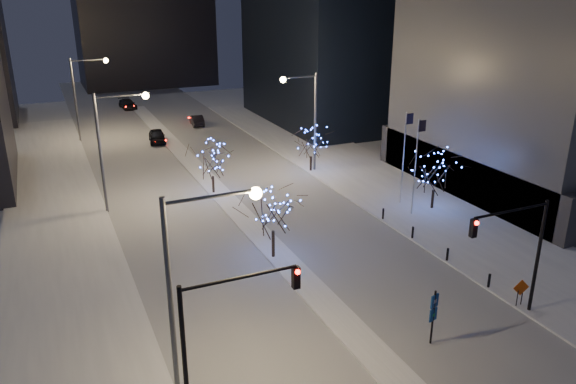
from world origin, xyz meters
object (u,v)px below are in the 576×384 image
street_lamp_w_far (83,88)px  street_lamp_east (307,110)px  holiday_tree_median_far (212,160)px  street_lamp_w_mid (112,136)px  construction_sign (521,290)px  traffic_signal_east (520,243)px  traffic_signal_west (220,326)px  car_far (128,104)px  holiday_tree_plaza_far (311,143)px  wayfinding_sign (434,312)px  street_lamp_w_near (193,270)px  holiday_tree_median_near (273,210)px  car_near (157,136)px  holiday_tree_plaza_near (435,172)px  car_mid (197,120)px

street_lamp_w_far → street_lamp_east: (19.02, -22.00, -0.05)m
street_lamp_w_far → holiday_tree_median_far: bearing=-70.9°
street_lamp_w_mid → street_lamp_w_far: bearing=90.0°
holiday_tree_median_far → street_lamp_east: bearing=12.5°
construction_sign → traffic_signal_east: bearing=-144.0°
traffic_signal_west → car_far: bearing=84.3°
traffic_signal_east → construction_sign: 3.89m
holiday_tree_median_far → traffic_signal_west: bearing=-106.0°
holiday_tree_plaza_far → traffic_signal_west: bearing=-122.4°
street_lamp_w_mid → street_lamp_east: (19.02, 3.00, -0.05)m
traffic_signal_west → wayfinding_sign: bearing=4.0°
street_lamp_w_near → wayfinding_sign: street_lamp_w_near is taller
street_lamp_east → holiday_tree_median_far: street_lamp_east is taller
street_lamp_w_mid → traffic_signal_west: size_ratio=1.43×
holiday_tree_median_far → car_far: bearing=91.4°
holiday_tree_median_near → holiday_tree_plaza_far: bearing=56.2°
car_near → holiday_tree_plaza_far: bearing=-48.5°
holiday_tree_median_near → holiday_tree_median_far: (0.00, 14.22, -0.47)m
street_lamp_w_mid → holiday_tree_plaza_far: 19.96m
holiday_tree_median_near → holiday_tree_plaza_near: size_ratio=1.05×
traffic_signal_west → car_mid: size_ratio=1.63×
holiday_tree_median_far → wayfinding_sign: 27.13m
street_lamp_east → holiday_tree_plaza_near: bearing=-68.8°
car_mid → holiday_tree_median_near: (-5.82, -41.07, 2.94)m
traffic_signal_east → car_far: (-10.44, 68.71, -4.06)m
street_lamp_w_near → car_mid: 54.71m
car_far → holiday_tree_median_far: size_ratio=0.96×
street_lamp_w_far → traffic_signal_west: (0.50, -52.00, -1.74)m
traffic_signal_west → car_near: (6.94, 47.70, -3.97)m
street_lamp_w_mid → traffic_signal_west: 27.06m
street_lamp_w_far → holiday_tree_median_near: (8.44, -38.56, -2.85)m
holiday_tree_plaza_near → traffic_signal_east: bearing=-112.7°
traffic_signal_west → street_lamp_east: bearing=58.3°
car_far → holiday_tree_median_far: 42.13m
holiday_tree_median_far → street_lamp_w_far: bearing=109.1°
holiday_tree_median_near → holiday_tree_plaza_near: 16.15m
street_lamp_w_mid → car_near: (7.44, 20.70, -5.71)m
traffic_signal_east → holiday_tree_median_near: size_ratio=1.30×
car_near → street_lamp_w_near: bearing=-91.7°
traffic_signal_west → car_mid: 56.36m
car_near → car_far: (0.00, 22.01, -0.08)m
street_lamp_east → car_far: bearing=106.3°
traffic_signal_east → car_mid: (-3.62, 53.51, -4.05)m
street_lamp_w_near → holiday_tree_plaza_far: bearing=55.1°
street_lamp_w_far → holiday_tree_plaza_near: bearing=-55.7°
traffic_signal_west → car_far: (6.94, 69.71, -4.06)m
wayfinding_sign → car_far: bearing=78.1°
car_mid → holiday_tree_median_far: bearing=84.2°
street_lamp_w_mid → car_near: bearing=70.2°
construction_sign → street_lamp_w_mid: bearing=138.7°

